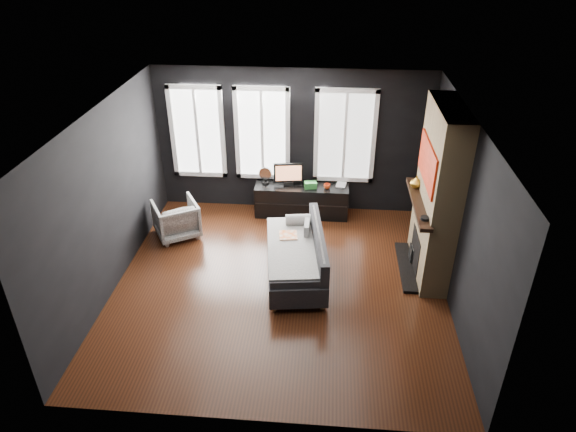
# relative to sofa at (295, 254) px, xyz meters

# --- Properties ---
(floor) EXTENTS (5.00, 5.00, 0.00)m
(floor) POSITION_rel_sofa_xyz_m (-0.21, -0.26, -0.40)
(floor) COLOR black
(floor) RESTS_ON ground
(ceiling) EXTENTS (5.00, 5.00, 0.00)m
(ceiling) POSITION_rel_sofa_xyz_m (-0.21, -0.26, 2.30)
(ceiling) COLOR white
(ceiling) RESTS_ON ground
(wall_back) EXTENTS (5.00, 0.02, 2.70)m
(wall_back) POSITION_rel_sofa_xyz_m (-0.21, 2.24, 0.95)
(wall_back) COLOR black
(wall_back) RESTS_ON ground
(wall_left) EXTENTS (0.02, 5.00, 2.70)m
(wall_left) POSITION_rel_sofa_xyz_m (-2.71, -0.26, 0.95)
(wall_left) COLOR black
(wall_left) RESTS_ON ground
(wall_right) EXTENTS (0.02, 5.00, 2.70)m
(wall_right) POSITION_rel_sofa_xyz_m (2.29, -0.26, 0.95)
(wall_right) COLOR black
(wall_right) RESTS_ON ground
(windows) EXTENTS (4.00, 0.16, 1.76)m
(windows) POSITION_rel_sofa_xyz_m (-0.66, 2.20, 1.98)
(windows) COLOR white
(windows) RESTS_ON wall_back
(fireplace) EXTENTS (0.70, 1.62, 2.70)m
(fireplace) POSITION_rel_sofa_xyz_m (2.09, 0.34, 0.95)
(fireplace) COLOR #93724C
(fireplace) RESTS_ON floor
(sofa) EXTENTS (1.17, 1.97, 0.80)m
(sofa) POSITION_rel_sofa_xyz_m (0.00, 0.00, 0.00)
(sofa) COLOR black
(sofa) RESTS_ON floor
(stripe_pillow) EXTENTS (0.08, 0.32, 0.32)m
(stripe_pillow) POSITION_rel_sofa_xyz_m (0.16, 0.39, 0.18)
(stripe_pillow) COLOR gray
(stripe_pillow) RESTS_ON sofa
(armchair) EXTENTS (0.94, 0.93, 0.73)m
(armchair) POSITION_rel_sofa_xyz_m (-2.16, 1.02, -0.04)
(armchair) COLOR silver
(armchair) RESTS_ON floor
(media_console) EXTENTS (1.73, 0.55, 0.60)m
(media_console) POSITION_rel_sofa_xyz_m (-0.01, 1.98, -0.10)
(media_console) COLOR black
(media_console) RESTS_ON floor
(monitor) EXTENTS (0.56, 0.20, 0.49)m
(monitor) POSITION_rel_sofa_xyz_m (-0.27, 1.99, 0.44)
(monitor) COLOR black
(monitor) RESTS_ON media_console
(desk_fan) EXTENTS (0.26, 0.26, 0.34)m
(desk_fan) POSITION_rel_sofa_xyz_m (-0.70, 2.01, 0.36)
(desk_fan) COLOR #A0A0A0
(desk_fan) RESTS_ON media_console
(mug) EXTENTS (0.13, 0.11, 0.12)m
(mug) POSITION_rel_sofa_xyz_m (0.45, 1.88, 0.25)
(mug) COLOR #E34B1D
(mug) RESTS_ON media_console
(book) EXTENTS (0.18, 0.05, 0.24)m
(book) POSITION_rel_sofa_xyz_m (0.62, 2.06, 0.31)
(book) COLOR tan
(book) RESTS_ON media_console
(storage_box) EXTENTS (0.24, 0.18, 0.12)m
(storage_box) POSITION_rel_sofa_xyz_m (0.15, 1.89, 0.25)
(storage_box) COLOR #27742E
(storage_box) RESTS_ON media_console
(mantel_vase) EXTENTS (0.22, 0.23, 0.19)m
(mantel_vase) POSITION_rel_sofa_xyz_m (1.84, 0.79, 0.92)
(mantel_vase) COLOR gold
(mantel_vase) RESTS_ON fireplace
(mantel_clock) EXTENTS (0.14, 0.14, 0.04)m
(mantel_clock) POSITION_rel_sofa_xyz_m (1.84, -0.21, 0.85)
(mantel_clock) COLOR black
(mantel_clock) RESTS_ON fireplace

